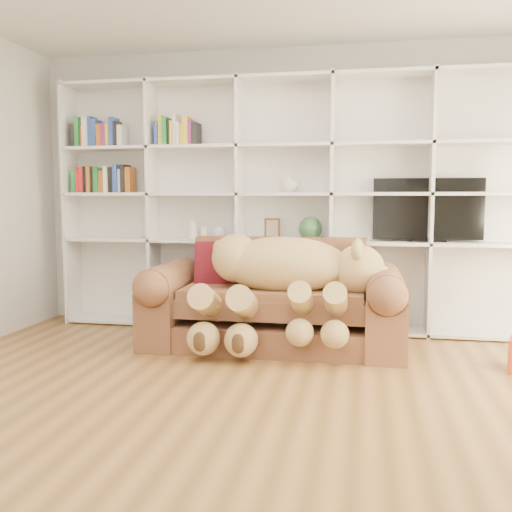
# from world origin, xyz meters

# --- Properties ---
(floor) EXTENTS (5.00, 5.00, 0.00)m
(floor) POSITION_xyz_m (0.00, 0.00, 0.00)
(floor) COLOR brown
(floor) RESTS_ON ground
(wall_back) EXTENTS (5.00, 0.02, 2.70)m
(wall_back) POSITION_xyz_m (0.00, 2.50, 1.35)
(wall_back) COLOR silver
(wall_back) RESTS_ON floor
(bookshelf) EXTENTS (4.43, 0.35, 2.40)m
(bookshelf) POSITION_xyz_m (-0.24, 2.36, 1.31)
(bookshelf) COLOR white
(bookshelf) RESTS_ON floor
(sofa) EXTENTS (2.17, 0.93, 0.91)m
(sofa) POSITION_xyz_m (-0.01, 1.68, 0.34)
(sofa) COLOR brown
(sofa) RESTS_ON floor
(teddy_bear) EXTENTS (1.57, 0.87, 0.91)m
(teddy_bear) POSITION_xyz_m (0.10, 1.50, 0.63)
(teddy_bear) COLOR tan
(teddy_bear) RESTS_ON sofa
(throw_pillow) EXTENTS (0.43, 0.28, 0.43)m
(throw_pillow) POSITION_xyz_m (-0.54, 1.83, 0.67)
(throw_pillow) COLOR maroon
(throw_pillow) RESTS_ON sofa
(tv) EXTENTS (0.98, 0.18, 0.58)m
(tv) POSITION_xyz_m (1.30, 2.35, 1.15)
(tv) COLOR black
(tv) RESTS_ON bookshelf
(picture_frame) EXTENTS (0.16, 0.07, 0.20)m
(picture_frame) POSITION_xyz_m (-0.13, 2.30, 0.97)
(picture_frame) COLOR #552F1D
(picture_frame) RESTS_ON bookshelf
(green_vase) EXTENTS (0.22, 0.22, 0.22)m
(green_vase) POSITION_xyz_m (0.24, 2.30, 0.98)
(green_vase) COLOR #305E34
(green_vase) RESTS_ON bookshelf
(figurine_tall) EXTENTS (0.09, 0.09, 0.17)m
(figurine_tall) POSITION_xyz_m (-0.91, 2.30, 0.95)
(figurine_tall) COLOR silver
(figurine_tall) RESTS_ON bookshelf
(figurine_short) EXTENTS (0.07, 0.07, 0.11)m
(figurine_short) POSITION_xyz_m (-0.80, 2.30, 0.92)
(figurine_short) COLOR silver
(figurine_short) RESTS_ON bookshelf
(snow_globe) EXTENTS (0.12, 0.12, 0.12)m
(snow_globe) POSITION_xyz_m (-0.64, 2.30, 0.93)
(snow_globe) COLOR silver
(snow_globe) RESTS_ON bookshelf
(shelf_vase) EXTENTS (0.22, 0.22, 0.19)m
(shelf_vase) POSITION_xyz_m (0.02, 2.30, 1.41)
(shelf_vase) COLOR beige
(shelf_vase) RESTS_ON bookshelf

